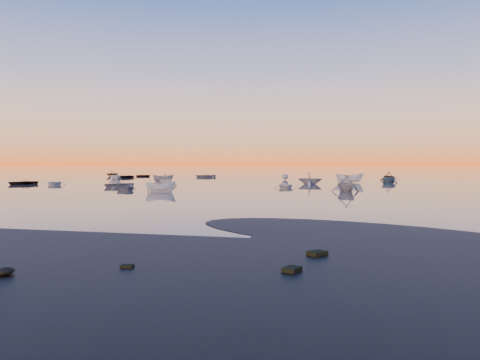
% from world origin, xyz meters
% --- Properties ---
extents(ground, '(600.00, 600.00, 0.00)m').
position_xyz_m(ground, '(0.00, 100.00, 0.00)').
color(ground, '#605650').
rests_on(ground, ground).
extents(mud_lobes, '(140.00, 6.00, 0.07)m').
position_xyz_m(mud_lobes, '(0.00, -1.00, 0.01)').
color(mud_lobes, black).
rests_on(mud_lobes, ground).
extents(moored_fleet, '(124.00, 58.00, 1.20)m').
position_xyz_m(moored_fleet, '(0.00, 53.00, 0.00)').
color(moored_fleet, white).
rests_on(moored_fleet, ground).
extents(boat_near_left, '(4.57, 3.61, 1.06)m').
position_xyz_m(boat_near_left, '(-31.04, 38.12, 0.00)').
color(boat_near_left, white).
rests_on(boat_near_left, ground).
extents(boat_near_center, '(2.48, 3.79, 1.21)m').
position_xyz_m(boat_near_center, '(-9.45, 27.51, 0.00)').
color(boat_near_center, white).
rests_on(boat_near_center, ground).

